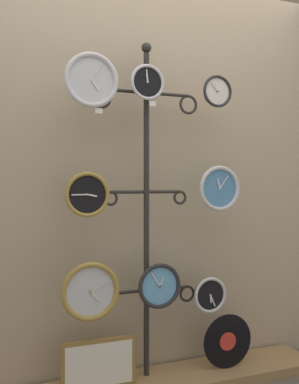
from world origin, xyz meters
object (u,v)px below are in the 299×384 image
clock_top_left (91,80)px  clock_bottom_left (90,291)px  clock_bottom_center (159,286)px  picture_frame (99,365)px  clock_middle_left (87,194)px  clock_bottom_right (210,295)px  display_stand (146,263)px  clock_top_center (147,82)px  vinyl_record (228,341)px  clock_middle_right (219,188)px  clock_top_right (217,91)px

clock_top_left → clock_bottom_left: size_ratio=0.92×
clock_bottom_center → picture_frame: clock_bottom_center is taller
clock_middle_left → clock_bottom_right: (0.76, -0.01, -0.62)m
display_stand → clock_top_center: display_stand is taller
vinyl_record → display_stand: bearing=169.4°
clock_middle_right → picture_frame: (-0.75, 0.02, -0.97)m
clock_top_left → vinyl_record: clock_top_left is taller
clock_top_left → picture_frame: size_ratio=0.70×
clock_top_left → clock_top_right: bearing=2.5°
clock_top_right → clock_middle_right: clock_top_right is taller
clock_top_right → picture_frame: size_ratio=0.46×
display_stand → clock_top_right: (0.43, -0.08, 1.04)m
clock_middle_left → clock_bottom_left: (0.01, -0.03, -0.53)m
display_stand → clock_bottom_left: display_stand is taller
display_stand → clock_top_right: 1.13m
display_stand → clock_bottom_center: display_stand is taller
clock_top_center → clock_bottom_right: clock_top_center is taller
clock_top_left → clock_bottom_center: 1.22m
display_stand → clock_middle_left: bearing=-168.4°
clock_top_right → vinyl_record: clock_top_right is taller
clock_bottom_right → vinyl_record: 0.32m
display_stand → picture_frame: display_stand is taller
clock_middle_right → vinyl_record: bearing=8.5°
clock_middle_right → clock_bottom_right: clock_middle_right is taller
clock_top_right → picture_frame: (-0.75, -0.01, -1.57)m
clock_bottom_center → picture_frame: size_ratio=0.62×
clock_bottom_right → clock_bottom_left: bearing=-178.4°
clock_top_center → clock_bottom_center: bearing=0.3°
clock_bottom_left → clock_top_right: bearing=2.2°
clock_top_left → picture_frame: bearing=30.4°
clock_top_center → vinyl_record: clock_top_center is taller
clock_middle_right → clock_top_right: bearing=94.1°
clock_top_left → clock_middle_left: bearing=113.9°
clock_top_center → clock_top_right: bearing=2.1°
clock_top_center → clock_bottom_center: (0.08, 0.00, -1.17)m
clock_top_left → clock_bottom_center: clock_top_left is taller
clock_middle_left → vinyl_record: (0.88, -0.02, -0.92)m
clock_top_right → clock_middle_right: size_ratio=0.72×
clock_top_center → clock_middle_right: bearing=-1.2°
clock_middle_left → clock_middle_right: 0.81m
clock_bottom_right → display_stand: bearing=166.9°
clock_bottom_left → picture_frame: 0.42m
picture_frame → clock_top_right: bearing=0.6°
display_stand → clock_middle_right: bearing=-13.6°
clock_top_left → clock_bottom_right: size_ratio=1.37×
display_stand → clock_middle_left: (-0.38, -0.08, 0.41)m
clock_top_right → clock_bottom_center: clock_top_right is taller
clock_top_right → vinyl_record: 1.54m
clock_bottom_center → vinyl_record: (0.46, 0.00, -0.38)m
clock_middle_right → clock_bottom_center: clock_middle_right is taller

